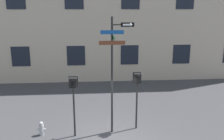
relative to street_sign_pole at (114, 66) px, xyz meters
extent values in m
plane|color=#38383A|center=(-0.13, -0.73, -3.10)|extent=(60.00, 60.00, 0.00)
cube|color=black|center=(-6.13, 7.94, -1.07)|extent=(1.33, 0.03, 1.46)
cube|color=black|center=(-2.13, 7.94, -1.07)|extent=(1.33, 0.03, 1.46)
cube|color=black|center=(1.87, 7.94, -1.07)|extent=(1.33, 0.03, 1.46)
cube|color=black|center=(5.87, 7.94, -1.07)|extent=(1.33, 0.03, 1.46)
cylinder|color=black|center=(-0.06, 0.01, -0.52)|extent=(0.09, 0.09, 5.16)
cube|color=black|center=(0.26, 0.01, 1.72)|extent=(0.64, 0.05, 0.05)
cube|color=#14478C|center=(-0.06, -0.05, 1.42)|extent=(0.97, 0.02, 0.16)
cube|color=#196B2D|center=(0.00, 0.01, 1.20)|extent=(0.02, 1.02, 0.15)
cube|color=brown|center=(-0.06, -0.05, 0.98)|extent=(1.09, 0.02, 0.17)
cube|color=black|center=(0.58, -0.01, 1.72)|extent=(0.56, 0.02, 0.18)
cube|color=white|center=(0.54, -0.02, 1.72)|extent=(0.32, 0.01, 0.07)
cone|color=white|center=(0.74, -0.02, 1.72)|extent=(0.10, 0.14, 0.14)
cylinder|color=black|center=(-1.72, -0.26, -1.97)|extent=(0.08, 0.08, 2.26)
cube|color=black|center=(-1.72, -0.26, -0.64)|extent=(0.33, 0.26, 0.41)
cube|color=black|center=(-1.72, -0.12, -0.64)|extent=(0.39, 0.02, 0.47)
cylinder|color=black|center=(-1.72, -0.45, -0.55)|extent=(0.14, 0.12, 0.14)
cylinder|color=black|center=(-1.72, -0.45, -0.73)|extent=(0.14, 0.12, 0.14)
cylinder|color=orange|center=(-1.72, -0.40, -0.55)|extent=(0.11, 0.01, 0.11)
cylinder|color=black|center=(1.09, 0.25, -1.99)|extent=(0.08, 0.08, 2.22)
cube|color=black|center=(1.09, 0.25, -0.66)|extent=(0.31, 0.26, 0.44)
cube|color=black|center=(1.09, 0.39, -0.66)|extent=(0.37, 0.02, 0.50)
cylinder|color=black|center=(1.09, 0.06, -0.57)|extent=(0.15, 0.12, 0.15)
cylinder|color=black|center=(1.09, 0.06, -0.76)|extent=(0.15, 0.12, 0.15)
cylinder|color=silver|center=(1.09, 0.12, -0.57)|extent=(0.12, 0.01, 0.12)
cylinder|color=#A5A5A8|center=(-3.21, -0.07, -2.86)|extent=(0.21, 0.21, 0.49)
sphere|color=#A5A5A8|center=(-3.21, -0.07, -2.55)|extent=(0.18, 0.18, 0.18)
cylinder|color=#A5A5A8|center=(-3.35, -0.07, -2.83)|extent=(0.08, 0.07, 0.07)
cylinder|color=#A5A5A8|center=(-3.06, -0.07, -2.83)|extent=(0.08, 0.07, 0.07)
camera|label=1|loc=(-0.86, -10.34, 2.43)|focal=40.00mm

